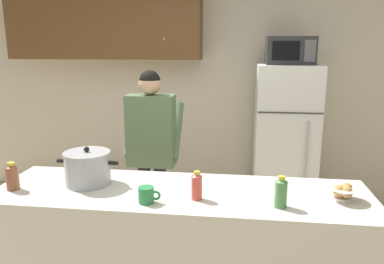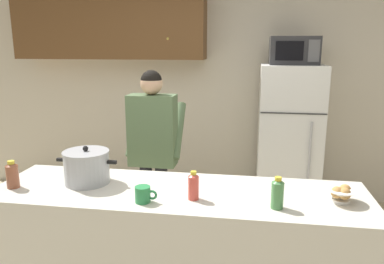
{
  "view_description": "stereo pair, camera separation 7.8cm",
  "coord_description": "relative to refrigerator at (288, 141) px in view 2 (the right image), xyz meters",
  "views": [
    {
      "loc": [
        0.36,
        -2.18,
        1.81
      ],
      "look_at": [
        0.0,
        0.55,
        1.17
      ],
      "focal_mm": 35.18,
      "sensor_mm": 36.0,
      "label": 1
    },
    {
      "loc": [
        0.43,
        -2.17,
        1.81
      ],
      "look_at": [
        0.0,
        0.55,
        1.17
      ],
      "focal_mm": 35.18,
      "sensor_mm": 36.0,
      "label": 2
    }
  ],
  "objects": [
    {
      "name": "bottle_far_corner",
      "position": [
        -0.72,
        -1.97,
        0.2
      ],
      "size": [
        0.06,
        0.06,
        0.17
      ],
      "color": "#D84C3F",
      "rests_on": "kitchen_island"
    },
    {
      "name": "bottle_mid_counter",
      "position": [
        -0.25,
        -2.02,
        0.2
      ],
      "size": [
        0.07,
        0.07,
        0.18
      ],
      "color": "#4C8C4C",
      "rests_on": "kitchen_island"
    },
    {
      "name": "cooking_pot",
      "position": [
        -1.46,
        -1.81,
        0.22
      ],
      "size": [
        0.41,
        0.3,
        0.25
      ],
      "color": "#ADAFB5",
      "rests_on": "kitchen_island"
    },
    {
      "name": "microwave",
      "position": [
        0.0,
        -0.02,
        0.95
      ],
      "size": [
        0.48,
        0.37,
        0.28
      ],
      "color": "#2D2D30",
      "rests_on": "refrigerator"
    },
    {
      "name": "bottle_near_edge",
      "position": [
        -1.89,
        -1.96,
        0.2
      ],
      "size": [
        0.08,
        0.08,
        0.18
      ],
      "color": "brown",
      "rests_on": "kitchen_island"
    },
    {
      "name": "kitchen_island",
      "position": [
        -0.84,
        -1.85,
        -0.35
      ],
      "size": [
        2.35,
        0.68,
        0.92
      ],
      "primitive_type": "cube",
      "color": "silver",
      "rests_on": "ground"
    },
    {
      "name": "refrigerator",
      "position": [
        0.0,
        0.0,
        0.0
      ],
      "size": [
        0.64,
        0.68,
        1.61
      ],
      "color": "white",
      "rests_on": "ground"
    },
    {
      "name": "back_wall_unit",
      "position": [
        -1.12,
        0.4,
        0.66
      ],
      "size": [
        6.0,
        0.48,
        2.6
      ],
      "color": "beige",
      "rests_on": "ground"
    },
    {
      "name": "coffee_mug",
      "position": [
        -1.0,
        -2.05,
        0.16
      ],
      "size": [
        0.13,
        0.09,
        0.1
      ],
      "color": "#2D8C4C",
      "rests_on": "kitchen_island"
    },
    {
      "name": "person_near_pot",
      "position": [
        -1.24,
        -0.93,
        0.19
      ],
      "size": [
        0.49,
        0.41,
        1.6
      ],
      "color": "black",
      "rests_on": "ground"
    },
    {
      "name": "bread_bowl",
      "position": [
        0.13,
        -1.88,
        0.17
      ],
      "size": [
        0.19,
        0.19,
        0.1
      ],
      "color": "white",
      "rests_on": "kitchen_island"
    }
  ]
}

